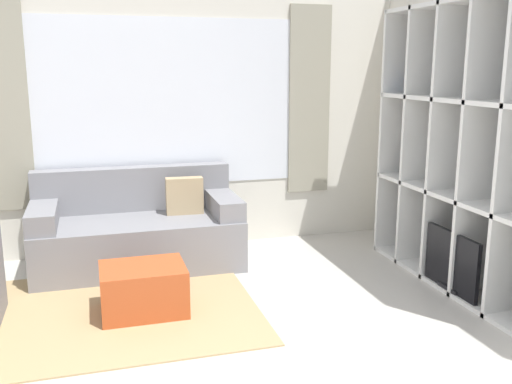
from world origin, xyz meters
name	(u,v)px	position (x,y,z in m)	size (l,w,h in m)	color
wall_back	(167,113)	(0.00, 3.26, 1.36)	(5.89, 0.11, 2.70)	silver
wall_right	(486,122)	(2.38, 1.61, 1.35)	(0.07, 4.43, 2.70)	silver
area_rug	(76,315)	(-0.91, 1.78, 0.01)	(2.65, 1.74, 0.01)	tan
shelving_unit	(469,153)	(2.18, 1.53, 1.12)	(0.41, 2.10, 2.30)	#232328
couch_main	(138,231)	(-0.36, 2.78, 0.32)	(1.83, 0.87, 0.87)	gray
ottoman	(143,290)	(-0.42, 1.70, 0.18)	(0.62, 0.49, 0.36)	#B74C23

